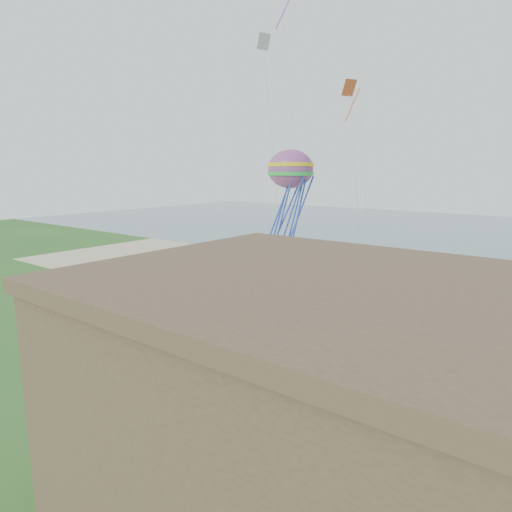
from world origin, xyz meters
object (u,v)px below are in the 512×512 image
object	(u,v)px
chainlink_fence	(201,343)
picnic_table	(265,431)
motel	(371,435)
octopus_kite	(290,196)

from	to	relation	value
chainlink_fence	picnic_table	distance (m)	8.92
motel	picnic_table	size ratio (longest dim) A/B	8.92
chainlink_fence	picnic_table	xyz separation A→B (m)	(7.74, -4.43, -0.20)
octopus_kite	chainlink_fence	bearing A→B (deg)	-76.36
chainlink_fence	octopus_kite	size ratio (longest dim) A/B	5.03
picnic_table	octopus_kite	world-z (taller)	octopus_kite
motel	chainlink_fence	bearing A→B (deg)	151.70
octopus_kite	motel	bearing A→B (deg)	-40.92
motel	picnic_table	distance (m)	6.64
picnic_table	octopus_kite	bearing A→B (deg)	144.92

